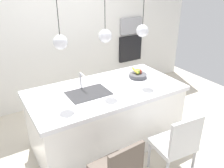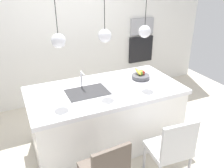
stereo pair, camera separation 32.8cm
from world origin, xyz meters
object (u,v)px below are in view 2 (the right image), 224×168
object	(u,v)px
microwave	(142,26)
oven	(141,49)
chair_middle	(171,148)
fruit_bowl	(141,75)

from	to	relation	value
microwave	oven	world-z (taller)	microwave
oven	chair_middle	world-z (taller)	oven
oven	chair_middle	bearing A→B (deg)	-113.47
microwave	chair_middle	xyz separation A→B (m)	(-1.13, -2.60, -0.86)
oven	chair_middle	distance (m)	2.86
fruit_bowl	chair_middle	xyz separation A→B (m)	(-0.23, -1.13, -0.45)
microwave	oven	bearing A→B (deg)	0.00
fruit_bowl	chair_middle	bearing A→B (deg)	-101.78
fruit_bowl	oven	distance (m)	1.73
chair_middle	microwave	bearing A→B (deg)	66.53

